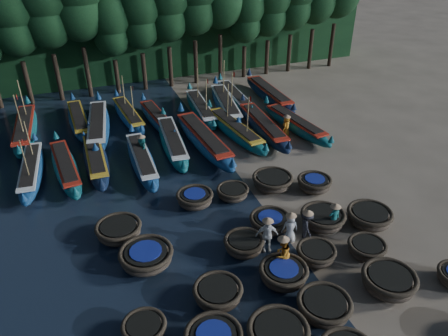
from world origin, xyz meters
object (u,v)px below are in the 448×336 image
object	(u,v)px
long_boat_15	(226,105)
long_boat_17	(269,94)
coracle_23	(273,181)
coracle_21	(195,198)
fisherman_2	(282,253)
fisherman_5	(142,147)
coracle_10	(144,329)
coracle_15	(146,256)
coracle_22	(233,192)
coracle_16	(244,244)
coracle_20	(119,230)
long_boat_3	(142,160)
long_boat_13	(158,119)
coracle_19	(369,216)
fisherman_6	(286,126)
long_boat_7	(263,126)
long_boat_5	(204,139)
long_boat_8	(295,124)
fisherman_4	(267,234)
long_boat_1	(66,167)
long_boat_11	(98,126)
coracle_17	(270,222)
long_boat_12	(128,115)
long_boat_14	(201,108)
coracle_13	(316,254)
long_boat_0	(31,170)
coracle_6	(278,334)
coracle_12	(284,273)
long_boat_2	(95,158)
long_boat_10	(79,120)
fisherman_1	(334,217)
coracle_8	(389,281)
coracle_24	(314,183)
fisherman_0	(290,227)
coracle_14	(367,248)
coracle_7	(324,306)
long_boat_4	(173,142)
long_boat_9	(25,129)
coracle_18	(323,218)
fisherman_3	(307,225)

from	to	relation	value
long_boat_15	long_boat_17	distance (m)	4.17
coracle_23	coracle_21	bearing A→B (deg)	-179.10
fisherman_2	fisherman_5	xyz separation A→B (m)	(-3.66, 11.73, -0.08)
coracle_10	coracle_15	bearing A→B (deg)	76.90
coracle_21	coracle_22	xyz separation A→B (m)	(2.10, -0.11, -0.05)
coracle_16	coracle_20	distance (m)	6.00
coracle_16	coracle_21	size ratio (longest dim) A/B	0.95
long_boat_3	long_boat_13	world-z (taller)	long_boat_3
coracle_19	fisherman_6	world-z (taller)	fisherman_6
coracle_23	long_boat_17	distance (m)	12.84
long_boat_7	long_boat_15	world-z (taller)	long_boat_15
long_boat_17	long_boat_5	bearing A→B (deg)	-142.47
coracle_21	long_boat_8	world-z (taller)	long_boat_8
fisherman_4	fisherman_6	distance (m)	11.77
long_boat_1	long_boat_11	world-z (taller)	long_boat_11
coracle_17	long_boat_12	bearing A→B (deg)	105.88
long_boat_14	long_boat_15	size ratio (longest dim) A/B	0.91
long_boat_17	coracle_13	bearing A→B (deg)	-109.46
long_boat_0	long_boat_14	world-z (taller)	long_boat_14
coracle_16	coracle_20	xyz separation A→B (m)	(-5.18, 3.03, -0.00)
long_boat_7	long_boat_12	xyz separation A→B (m)	(-8.40, 5.30, -0.06)
coracle_6	long_boat_15	xyz separation A→B (m)	(5.62, 20.10, 0.10)
coracle_12	long_boat_2	distance (m)	14.12
long_boat_10	fisherman_1	xyz separation A→B (m)	(10.51, -16.60, 0.39)
long_boat_15	coracle_17	bearing A→B (deg)	-93.45
coracle_12	long_boat_3	size ratio (longest dim) A/B	0.31
coracle_8	coracle_24	size ratio (longest dim) A/B	1.13
long_boat_12	long_boat_14	xyz separation A→B (m)	(5.30, -0.82, 0.02)
long_boat_11	fisherman_0	bearing A→B (deg)	-56.74
coracle_14	coracle_24	size ratio (longest dim) A/B	0.88
coracle_8	coracle_12	distance (m)	4.28
coracle_19	coracle_22	distance (m)	7.10
long_boat_1	fisherman_1	world-z (taller)	fisherman_1
fisherman_1	fisherman_4	world-z (taller)	fisherman_4
coracle_7	coracle_16	bearing A→B (deg)	108.78
long_boat_3	long_boat_15	bearing A→B (deg)	38.98
fisherman_6	fisherman_1	bearing A→B (deg)	35.53
long_boat_0	coracle_15	bearing A→B (deg)	-59.02
long_boat_1	long_boat_4	world-z (taller)	long_boat_4
long_boat_12	fisherman_5	bearing A→B (deg)	-96.46
long_boat_12	coracle_16	bearing A→B (deg)	-86.50
long_boat_9	fisherman_6	size ratio (longest dim) A/B	4.89
long_boat_5	coracle_18	bearing A→B (deg)	-77.65
coracle_12	long_boat_14	xyz separation A→B (m)	(2.03, 17.54, 0.09)
coracle_23	long_boat_0	size ratio (longest dim) A/B	0.31
coracle_6	coracle_23	xyz separation A→B (m)	(4.32, 9.29, -0.04)
long_boat_2	fisherman_3	xyz separation A→B (m)	(8.52, -10.57, 0.30)
coracle_16	long_boat_11	distance (m)	15.47
fisherman_2	fisherman_6	distance (m)	12.88
coracle_6	long_boat_14	bearing A→B (deg)	79.81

